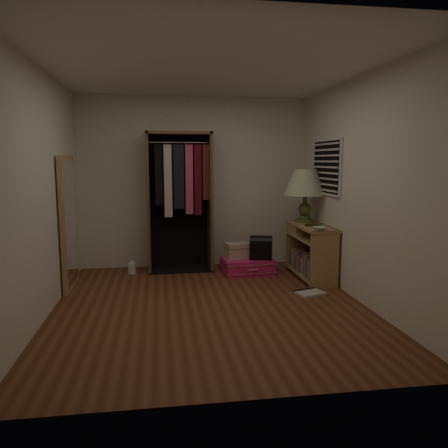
{
  "coord_description": "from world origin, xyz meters",
  "views": [
    {
      "loc": [
        -0.55,
        -4.75,
        1.64
      ],
      "look_at": [
        0.3,
        0.95,
        0.8
      ],
      "focal_mm": 35.0,
      "sensor_mm": 36.0,
      "label": 1
    }
  ],
  "objects_px": {
    "open_wardrobe": "(181,190)",
    "white_jug": "(132,268)",
    "floor_mirror": "(69,223)",
    "console_bookshelf": "(310,250)",
    "train_case": "(237,251)",
    "pink_suitcase": "(247,266)",
    "black_bag": "(261,247)",
    "table_lamp": "(305,184)"
  },
  "relations": [
    {
      "from": "open_wardrobe",
      "to": "white_jug",
      "type": "distance_m",
      "value": 1.35
    },
    {
      "from": "floor_mirror",
      "to": "open_wardrobe",
      "type": "bearing_deg",
      "value": 27.6
    },
    {
      "from": "floor_mirror",
      "to": "console_bookshelf",
      "type": "bearing_deg",
      "value": 0.66
    },
    {
      "from": "console_bookshelf",
      "to": "open_wardrobe",
      "type": "bearing_deg",
      "value": 157.38
    },
    {
      "from": "open_wardrobe",
      "to": "train_case",
      "type": "height_order",
      "value": "open_wardrobe"
    },
    {
      "from": "pink_suitcase",
      "to": "train_case",
      "type": "relative_size",
      "value": 2.03
    },
    {
      "from": "black_bag",
      "to": "floor_mirror",
      "type": "bearing_deg",
      "value": -157.55
    },
    {
      "from": "open_wardrobe",
      "to": "floor_mirror",
      "type": "height_order",
      "value": "open_wardrobe"
    },
    {
      "from": "open_wardrobe",
      "to": "train_case",
      "type": "bearing_deg",
      "value": -25.24
    },
    {
      "from": "pink_suitcase",
      "to": "white_jug",
      "type": "height_order",
      "value": "pink_suitcase"
    },
    {
      "from": "train_case",
      "to": "table_lamp",
      "type": "distance_m",
      "value": 1.38
    },
    {
      "from": "train_case",
      "to": "black_bag",
      "type": "bearing_deg",
      "value": -27.38
    },
    {
      "from": "black_bag",
      "to": "white_jug",
      "type": "bearing_deg",
      "value": -173.22
    },
    {
      "from": "table_lamp",
      "to": "pink_suitcase",
      "type": "bearing_deg",
      "value": 175.34
    },
    {
      "from": "pink_suitcase",
      "to": "console_bookshelf",
      "type": "bearing_deg",
      "value": -26.25
    },
    {
      "from": "console_bookshelf",
      "to": "floor_mirror",
      "type": "relative_size",
      "value": 0.66
    },
    {
      "from": "pink_suitcase",
      "to": "table_lamp",
      "type": "height_order",
      "value": "table_lamp"
    },
    {
      "from": "pink_suitcase",
      "to": "black_bag",
      "type": "bearing_deg",
      "value": -23.6
    },
    {
      "from": "open_wardrobe",
      "to": "table_lamp",
      "type": "distance_m",
      "value": 1.83
    },
    {
      "from": "open_wardrobe",
      "to": "white_jug",
      "type": "height_order",
      "value": "open_wardrobe"
    },
    {
      "from": "console_bookshelf",
      "to": "table_lamp",
      "type": "distance_m",
      "value": 0.96
    },
    {
      "from": "white_jug",
      "to": "pink_suitcase",
      "type": "bearing_deg",
      "value": -7.65
    },
    {
      "from": "table_lamp",
      "to": "white_jug",
      "type": "distance_m",
      "value": 2.8
    },
    {
      "from": "floor_mirror",
      "to": "white_jug",
      "type": "distance_m",
      "value": 1.22
    },
    {
      "from": "console_bookshelf",
      "to": "white_jug",
      "type": "relative_size",
      "value": 5.64
    },
    {
      "from": "black_bag",
      "to": "table_lamp",
      "type": "relative_size",
      "value": 0.45
    },
    {
      "from": "console_bookshelf",
      "to": "pink_suitcase",
      "type": "relative_size",
      "value": 1.47
    },
    {
      "from": "train_case",
      "to": "black_bag",
      "type": "distance_m",
      "value": 0.35
    },
    {
      "from": "open_wardrobe",
      "to": "table_lamp",
      "type": "bearing_deg",
      "value": -14.72
    },
    {
      "from": "floor_mirror",
      "to": "black_bag",
      "type": "xyz_separation_m",
      "value": [
        2.6,
        0.31,
        -0.45
      ]
    },
    {
      "from": "console_bookshelf",
      "to": "black_bag",
      "type": "distance_m",
      "value": 0.69
    },
    {
      "from": "train_case",
      "to": "table_lamp",
      "type": "height_order",
      "value": "table_lamp"
    },
    {
      "from": "black_bag",
      "to": "white_jug",
      "type": "height_order",
      "value": "black_bag"
    },
    {
      "from": "floor_mirror",
      "to": "table_lamp",
      "type": "xyz_separation_m",
      "value": [
        3.24,
        0.31,
        0.46
      ]
    },
    {
      "from": "pink_suitcase",
      "to": "train_case",
      "type": "distance_m",
      "value": 0.27
    },
    {
      "from": "console_bookshelf",
      "to": "open_wardrobe",
      "type": "relative_size",
      "value": 0.55
    },
    {
      "from": "train_case",
      "to": "black_bag",
      "type": "xyz_separation_m",
      "value": [
        0.33,
        -0.09,
        0.06
      ]
    },
    {
      "from": "white_jug",
      "to": "table_lamp",
      "type": "bearing_deg",
      "value": -6.66
    },
    {
      "from": "black_bag",
      "to": "table_lamp",
      "type": "height_order",
      "value": "table_lamp"
    },
    {
      "from": "white_jug",
      "to": "open_wardrobe",
      "type": "bearing_deg",
      "value": 13.1
    },
    {
      "from": "console_bookshelf",
      "to": "open_wardrobe",
      "type": "distance_m",
      "value": 2.07
    },
    {
      "from": "open_wardrobe",
      "to": "black_bag",
      "type": "height_order",
      "value": "open_wardrobe"
    }
  ]
}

